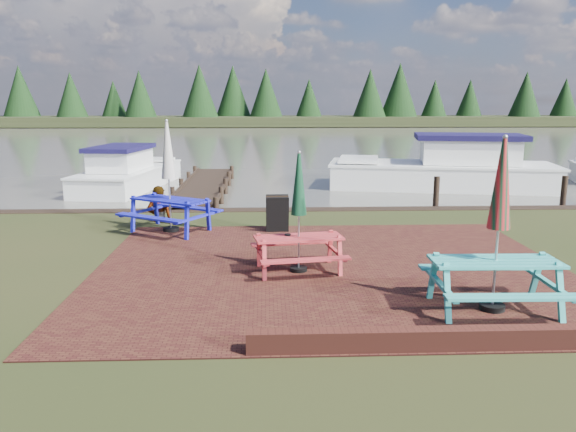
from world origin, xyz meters
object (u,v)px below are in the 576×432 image
at_px(chalkboard, 277,213).
at_px(person, 158,186).
at_px(picnic_table_teal, 496,252).
at_px(jetty, 204,185).
at_px(picnic_table_red, 299,231).
at_px(boat_jetty, 128,174).
at_px(picnic_table_blue, 170,194).
at_px(boat_near, 446,171).

height_order(chalkboard, person, person).
xyz_separation_m(picnic_table_teal, jetty, (-5.74, 12.53, -0.82)).
height_order(picnic_table_red, boat_jetty, picnic_table_red).
xyz_separation_m(picnic_table_red, jetty, (-2.88, 10.41, -0.68)).
bearing_deg(picnic_table_red, picnic_table_blue, 121.88).
bearing_deg(person, jetty, -87.20).
bearing_deg(chalkboard, picnic_table_red, -84.81).
distance_m(jetty, boat_jetty, 3.34).
bearing_deg(boat_near, picnic_table_red, 161.69).
bearing_deg(picnic_table_blue, picnic_table_teal, -11.91).
height_order(picnic_table_teal, picnic_table_red, picnic_table_teal).
relative_size(picnic_table_blue, jetty, 0.30).
bearing_deg(jetty, boat_near, 5.30).
bearing_deg(boat_near, boat_jetty, 99.33).
bearing_deg(picnic_table_red, boat_near, 51.57).
bearing_deg(chalkboard, person, 155.37).
xyz_separation_m(picnic_table_teal, person, (-6.34, 6.82, 0.01)).
bearing_deg(picnic_table_blue, jetty, 121.06).
distance_m(picnic_table_red, picnic_table_blue, 4.53).
xyz_separation_m(picnic_table_red, person, (-3.47, 4.71, 0.15)).
height_order(picnic_table_teal, picnic_table_blue, picnic_table_blue).
height_order(picnic_table_blue, person, picnic_table_blue).
distance_m(picnic_table_blue, boat_jetty, 8.80).
bearing_deg(picnic_table_blue, person, 143.76).
relative_size(jetty, boat_jetty, 1.35).
xyz_separation_m(chalkboard, person, (-3.14, 1.41, 0.48)).
bearing_deg(jetty, person, -95.96).
bearing_deg(picnic_table_red, person, 117.57).
relative_size(picnic_table_teal, person, 1.41).
bearing_deg(person, chalkboard, 164.65).
distance_m(picnic_table_teal, person, 9.31).
bearing_deg(picnic_table_teal, chalkboard, 121.96).
bearing_deg(picnic_table_teal, jetty, 116.04).
distance_m(jetty, boat_near, 9.32).
height_order(jetty, boat_near, boat_near).
bearing_deg(jetty, boat_jetty, 157.40).
distance_m(boat_near, person, 11.86).
xyz_separation_m(picnic_table_red, picnic_table_blue, (-2.96, 3.43, 0.16)).
distance_m(picnic_table_red, boat_near, 12.96).
height_order(picnic_table_teal, boat_near, picnic_table_teal).
xyz_separation_m(picnic_table_teal, boat_near, (3.53, 13.39, -0.45)).
bearing_deg(boat_jetty, picnic_table_blue, -61.66).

